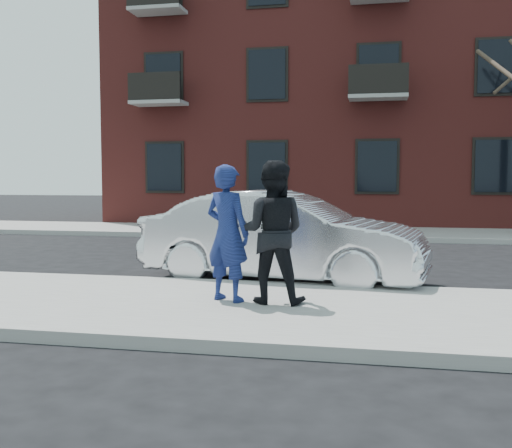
# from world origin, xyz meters

# --- Properties ---
(ground) EXTENTS (100.00, 100.00, 0.00)m
(ground) POSITION_xyz_m (0.00, 0.00, 0.00)
(ground) COLOR black
(ground) RESTS_ON ground
(near_sidewalk) EXTENTS (50.00, 3.50, 0.15)m
(near_sidewalk) POSITION_xyz_m (0.00, -0.25, 0.07)
(near_sidewalk) COLOR gray
(near_sidewalk) RESTS_ON ground
(near_curb) EXTENTS (50.00, 0.10, 0.15)m
(near_curb) POSITION_xyz_m (0.00, 1.55, 0.07)
(near_curb) COLOR #999691
(near_curb) RESTS_ON ground
(far_sidewalk) EXTENTS (50.00, 3.50, 0.15)m
(far_sidewalk) POSITION_xyz_m (0.00, 11.25, 0.07)
(far_sidewalk) COLOR gray
(far_sidewalk) RESTS_ON ground
(far_curb) EXTENTS (50.00, 0.10, 0.15)m
(far_curb) POSITION_xyz_m (0.00, 9.45, 0.07)
(far_curb) COLOR #999691
(far_curb) RESTS_ON ground
(apartment_building) EXTENTS (24.30, 10.30, 12.30)m
(apartment_building) POSITION_xyz_m (2.00, 18.00, 6.16)
(apartment_building) COLOR maroon
(apartment_building) RESTS_ON ground
(silver_sedan) EXTENTS (5.03, 2.42, 1.59)m
(silver_sedan) POSITION_xyz_m (-1.42, 2.30, 0.80)
(silver_sedan) COLOR silver
(silver_sedan) RESTS_ON ground
(man_hoodie) EXTENTS (0.79, 0.67, 1.84)m
(man_hoodie) POSITION_xyz_m (-1.82, -0.03, 1.07)
(man_hoodie) COLOR navy
(man_hoodie) RESTS_ON near_sidewalk
(man_peacoat) EXTENTS (0.92, 0.72, 1.89)m
(man_peacoat) POSITION_xyz_m (-1.21, -0.03, 1.10)
(man_peacoat) COLOR black
(man_peacoat) RESTS_ON near_sidewalk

